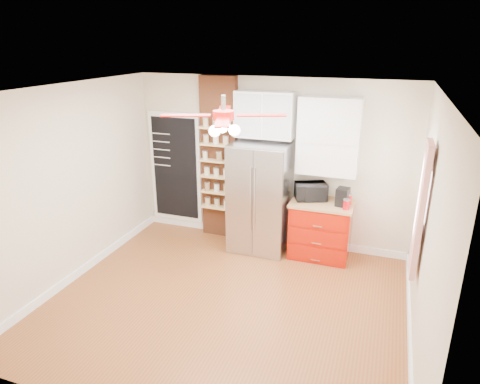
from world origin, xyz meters
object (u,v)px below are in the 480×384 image
(ceiling_fan, at_px, (224,116))
(pantry_jar_oats, at_px, (205,155))
(red_cabinet, at_px, (320,229))
(toaster_oven, at_px, (311,191))
(fridge, at_px, (260,197))
(canister_left, at_px, (346,205))
(coffee_maker, at_px, (343,197))

(ceiling_fan, relative_size, pantry_jar_oats, 10.80)
(red_cabinet, relative_size, pantry_jar_oats, 7.25)
(toaster_oven, bearing_deg, ceiling_fan, -135.47)
(fridge, height_order, toaster_oven, fridge)
(canister_left, xyz_separation_m, pantry_jar_oats, (-2.33, 0.26, 0.47))
(fridge, distance_m, ceiling_fan, 2.25)
(fridge, bearing_deg, ceiling_fan, -88.24)
(fridge, bearing_deg, pantry_jar_oats, 172.05)
(coffee_maker, height_order, canister_left, coffee_maker)
(toaster_oven, xyz_separation_m, pantry_jar_oats, (-1.76, 0.02, 0.41))
(fridge, distance_m, canister_left, 1.35)
(fridge, relative_size, ceiling_fan, 1.25)
(red_cabinet, relative_size, coffee_maker, 3.52)
(red_cabinet, xyz_separation_m, toaster_oven, (-0.20, 0.06, 0.58))
(fridge, bearing_deg, canister_left, -5.15)
(pantry_jar_oats, bearing_deg, fridge, -7.95)
(ceiling_fan, height_order, toaster_oven, ceiling_fan)
(toaster_oven, bearing_deg, fridge, 165.41)
(toaster_oven, height_order, canister_left, toaster_oven)
(pantry_jar_oats, bearing_deg, canister_left, -6.34)
(red_cabinet, distance_m, pantry_jar_oats, 2.20)
(pantry_jar_oats, bearing_deg, toaster_oven, -0.81)
(red_cabinet, bearing_deg, canister_left, -24.79)
(toaster_oven, height_order, coffee_maker, coffee_maker)
(fridge, xyz_separation_m, coffee_maker, (1.26, 0.03, 0.16))
(coffee_maker, xyz_separation_m, pantry_jar_oats, (-2.25, 0.11, 0.40))
(red_cabinet, xyz_separation_m, coffee_maker, (0.29, -0.02, 0.58))
(red_cabinet, height_order, pantry_jar_oats, pantry_jar_oats)
(toaster_oven, height_order, pantry_jar_oats, pantry_jar_oats)
(toaster_oven, distance_m, pantry_jar_oats, 1.81)
(coffee_maker, bearing_deg, red_cabinet, -176.44)
(canister_left, relative_size, pantry_jar_oats, 1.09)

